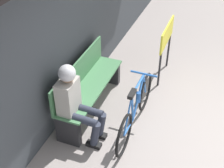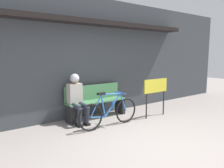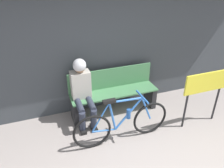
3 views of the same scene
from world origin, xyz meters
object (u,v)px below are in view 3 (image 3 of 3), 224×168
(person_seated, at_px, (82,88))
(signboard, at_px, (205,87))
(park_bench_near, at_px, (113,93))
(bicycle, at_px, (122,123))

(person_seated, xyz_separation_m, signboard, (1.97, -0.78, 0.06))
(park_bench_near, bearing_deg, person_seated, -169.69)
(signboard, bearing_deg, person_seated, 158.39)
(park_bench_near, relative_size, person_seated, 1.38)
(bicycle, bearing_deg, park_bench_near, 79.60)
(park_bench_near, xyz_separation_m, bicycle, (-0.15, -0.83, -0.06))
(signboard, bearing_deg, bicycle, 177.71)
(person_seated, relative_size, signboard, 1.18)
(signboard, bearing_deg, park_bench_near, 146.33)
(park_bench_near, xyz_separation_m, signboard, (1.34, -0.89, 0.35))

